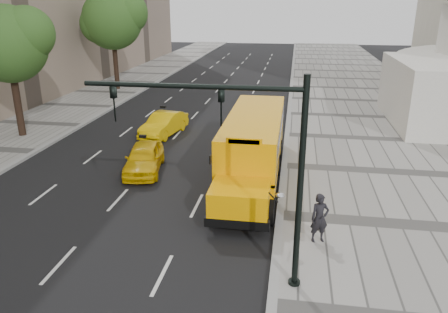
# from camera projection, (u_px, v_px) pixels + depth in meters

# --- Properties ---
(ground) EXTENTS (140.00, 140.00, 0.00)m
(ground) POSITION_uv_depth(u_px,v_px,m) (172.00, 162.00, 23.41)
(ground) COLOR black
(ground) RESTS_ON ground
(sidewalk_museum) EXTENTS (12.00, 140.00, 0.15)m
(sidewalk_museum) POSITION_uv_depth(u_px,v_px,m) (406.00, 174.00, 21.58)
(sidewalk_museum) COLOR gray
(sidewalk_museum) RESTS_ON ground
(curb_museum) EXTENTS (0.30, 140.00, 0.15)m
(curb_museum) POSITION_uv_depth(u_px,v_px,m) (284.00, 167.00, 22.48)
(curb_museum) COLOR gray
(curb_museum) RESTS_ON ground
(curb_far) EXTENTS (0.30, 140.00, 0.15)m
(curb_far) POSITION_uv_depth(u_px,v_px,m) (34.00, 152.00, 24.59)
(curb_far) COLOR gray
(curb_far) RESTS_ON ground
(tree_b) EXTENTS (5.11, 4.54, 8.00)m
(tree_b) POSITION_uv_depth(u_px,v_px,m) (9.00, 43.00, 25.65)
(tree_b) COLOR black
(tree_b) RESTS_ON ground
(tree_c) EXTENTS (6.11, 5.43, 9.24)m
(tree_c) POSITION_uv_depth(u_px,v_px,m) (113.00, 19.00, 39.84)
(tree_c) COLOR black
(tree_c) RESTS_ON ground
(school_bus) EXTENTS (2.96, 11.56, 3.19)m
(school_bus) POSITION_uv_depth(u_px,v_px,m) (254.00, 141.00, 21.00)
(school_bus) COLOR #FFA500
(school_bus) RESTS_ON ground
(taxi_near) EXTENTS (2.39, 4.43, 1.43)m
(taxi_near) POSITION_uv_depth(u_px,v_px,m) (144.00, 158.00, 21.84)
(taxi_near) COLOR #EDB905
(taxi_near) RESTS_ON ground
(taxi_far) EXTENTS (2.28, 4.53, 1.42)m
(taxi_far) POSITION_uv_depth(u_px,v_px,m) (164.00, 124.00, 27.81)
(taxi_far) COLOR #EDB905
(taxi_far) RESTS_ON ground
(pedestrian) EXTENTS (0.75, 0.62, 1.78)m
(pedestrian) POSITION_uv_depth(u_px,v_px,m) (320.00, 218.00, 15.10)
(pedestrian) COLOR black
(pedestrian) RESTS_ON sidewalk_museum
(traffic_signal) EXTENTS (6.18, 0.36, 6.40)m
(traffic_signal) POSITION_uv_depth(u_px,v_px,m) (250.00, 157.00, 11.95)
(traffic_signal) COLOR black
(traffic_signal) RESTS_ON ground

